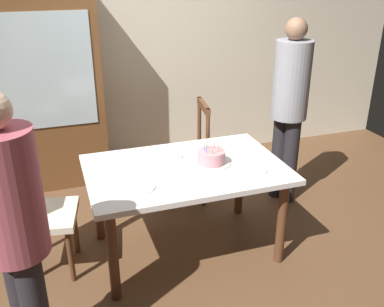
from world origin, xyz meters
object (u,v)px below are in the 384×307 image
person_guest (290,102)px  china_cabinet (43,93)px  plate_near_guest (252,170)px  chair_upholstered (30,207)px  chair_spindle_back (185,154)px  person_celebrant (14,229)px  birthday_cake (211,158)px  plate_near_celebrant (139,187)px  plate_far_side (168,156)px  dining_table (186,178)px

person_guest → china_cabinet: china_cabinet is taller
plate_near_guest → chair_upholstered: size_ratio=0.23×
china_cabinet → chair_spindle_back: bearing=-33.0°
person_guest → chair_spindle_back: bearing=161.7°
chair_upholstered → person_celebrant: (-0.02, -0.88, 0.38)m
birthday_cake → chair_spindle_back: size_ratio=0.29×
plate_near_guest → chair_upholstered: (-1.54, 0.33, -0.20)m
plate_near_celebrant → plate_far_side: bearing=52.6°
chair_spindle_back → china_cabinet: china_cabinet is taller
plate_near_celebrant → chair_upholstered: 0.81m
dining_table → china_cabinet: china_cabinet is taller
birthday_cake → plate_far_side: size_ratio=1.27×
person_celebrant → plate_near_celebrant: bearing=37.3°
chair_spindle_back → china_cabinet: (-1.18, 0.77, 0.49)m
plate_near_celebrant → plate_near_guest: (0.83, 0.00, 0.00)m
plate_near_guest → china_cabinet: size_ratio=0.12×
plate_near_celebrant → plate_near_guest: size_ratio=1.00×
plate_near_celebrant → plate_far_side: (0.32, 0.43, 0.00)m
chair_upholstered → person_guest: person_guest is taller
dining_table → china_cabinet: (-0.93, 1.56, 0.32)m
person_guest → chair_upholstered: bearing=-170.4°
chair_spindle_back → dining_table: bearing=-107.8°
plate_near_celebrant → plate_near_guest: 0.83m
plate_far_side → plate_near_guest: bearing=-40.1°
plate_far_side → birthday_cake: bearing=-40.8°
chair_upholstered → person_guest: size_ratio=0.56×
dining_table → birthday_cake: bearing=-5.4°
chair_upholstered → plate_far_side: bearing=5.3°
plate_far_side → chair_upholstered: (-1.04, -0.10, -0.20)m
birthday_cake → chair_spindle_back: 0.87m
person_celebrant → china_cabinet: china_cabinet is taller
dining_table → chair_spindle_back: bearing=72.2°
person_guest → china_cabinet: size_ratio=0.89×
chair_spindle_back → chair_upholstered: (-1.36, -0.67, 0.07)m
plate_far_side → person_guest: (1.21, 0.28, 0.23)m
chair_spindle_back → person_guest: person_guest is taller
plate_near_celebrant → plate_near_guest: same height
birthday_cake → plate_near_celebrant: 0.63m
dining_table → person_guest: 1.28m
plate_near_celebrant → person_guest: size_ratio=0.13×
china_cabinet → birthday_cake: bearing=-54.4°
dining_table → birthday_cake: 0.24m
plate_near_guest → person_guest: size_ratio=0.13×
chair_upholstered → dining_table: bearing=-6.0°
chair_upholstered → chair_spindle_back: bearing=26.3°
plate_near_guest → plate_far_side: bearing=139.9°
chair_spindle_back → chair_upholstered: size_ratio=1.00×
chair_upholstered → plate_near_guest: bearing=-12.0°
birthday_cake → chair_upholstered: (-1.31, 0.13, -0.24)m
birthday_cake → chair_upholstered: bearing=174.1°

